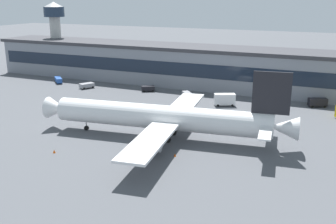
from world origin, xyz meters
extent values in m
plane|color=#4C4F54|center=(0.00, 0.00, 0.00)|extent=(600.00, 600.00, 0.00)
cube|color=gray|center=(0.00, 56.44, 6.40)|extent=(173.27, 17.63, 12.80)
cube|color=#38383D|center=(0.00, 56.44, 13.40)|extent=(176.74, 17.98, 1.20)
cube|color=#192333|center=(0.00, 47.57, 7.04)|extent=(169.81, 0.16, 4.61)
cylinder|color=white|center=(5.82, 1.57, 4.89)|extent=(49.51, 11.99, 5.49)
cone|color=white|center=(-20.20, -1.93, 4.89)|extent=(5.59, 5.83, 5.21)
cone|color=white|center=(32.12, 5.10, 4.89)|extent=(6.64, 5.70, 4.94)
cube|color=black|center=(29.22, 4.71, 12.02)|extent=(7.68, 1.52, 8.78)
cube|color=white|center=(29.53, -1.34, 5.71)|extent=(3.69, 10.11, 0.30)
cube|color=white|center=(27.92, 10.63, 5.71)|extent=(3.69, 10.11, 0.30)
cube|color=white|center=(9.65, -11.86, 4.34)|extent=(8.90, 22.75, 0.50)
cube|color=white|center=(5.97, 15.53, 4.34)|extent=(8.90, 22.75, 0.50)
cylinder|color=#99999E|center=(8.21, -8.70, 2.43)|extent=(4.89, 3.59, 3.02)
cylinder|color=#99999E|center=(5.42, 12.10, 2.43)|extent=(4.89, 3.59, 3.02)
cylinder|color=black|center=(-12.71, -0.92, 0.55)|extent=(1.16, 0.64, 1.10)
cylinder|color=slate|center=(-12.71, -0.92, 1.90)|extent=(0.24, 0.24, 2.14)
cylinder|color=black|center=(8.59, -0.55, 0.55)|extent=(1.16, 0.64, 1.10)
cylinder|color=slate|center=(8.59, -0.55, 1.90)|extent=(0.24, 0.24, 2.14)
cylinder|color=black|center=(7.93, 4.34, 0.55)|extent=(1.16, 0.64, 1.10)
cylinder|color=slate|center=(7.93, 4.34, 1.90)|extent=(0.24, 0.24, 2.14)
cylinder|color=#B7B7B2|center=(-69.91, 59.96, 11.32)|extent=(4.42, 4.42, 22.63)
cylinder|color=#1E2D42|center=(-69.91, 59.96, 24.63)|extent=(8.40, 8.40, 4.00)
cone|color=#A5A5A5|center=(-69.91, 59.96, 27.63)|extent=(7.56, 7.56, 2.00)
cube|color=gray|center=(-2.17, 38.27, 1.10)|extent=(3.89, 4.02, 1.50)
cube|color=black|center=(-1.51, 37.53, 1.40)|extent=(2.21, 2.16, 0.38)
cylinder|color=black|center=(-0.66, 37.93, 0.35)|extent=(0.69, 0.72, 0.70)
cylinder|color=black|center=(-2.01, 36.73, 0.35)|extent=(0.69, 0.72, 0.70)
cylinder|color=black|center=(-2.34, 39.81, 0.35)|extent=(0.69, 0.72, 0.70)
cylinder|color=black|center=(-3.68, 38.61, 0.35)|extent=(0.69, 0.72, 0.70)
cube|color=gray|center=(-38.85, 36.53, 1.05)|extent=(4.54, 5.46, 1.40)
cube|color=black|center=(-38.23, 37.69, 1.33)|extent=(2.90, 2.60, 0.35)
cylinder|color=black|center=(-39.10, 38.56, 0.35)|extent=(0.59, 0.76, 0.70)
cylinder|color=black|center=(-37.03, 37.46, 0.35)|extent=(0.59, 0.76, 0.70)
cylinder|color=black|center=(-40.67, 35.59, 0.35)|extent=(0.59, 0.76, 0.70)
cylinder|color=black|center=(-38.60, 34.49, 0.35)|extent=(0.59, 0.76, 0.70)
cube|color=#2651A5|center=(-53.81, 39.87, 1.15)|extent=(6.02, 5.86, 1.60)
cube|color=black|center=(-52.53, 38.66, 1.47)|extent=(2.89, 2.88, 0.40)
cylinder|color=black|center=(-51.56, 38.98, 0.35)|extent=(0.71, 0.70, 0.70)
cylinder|color=black|center=(-52.80, 37.67, 0.35)|extent=(0.71, 0.70, 0.70)
cylinder|color=black|center=(-54.81, 42.06, 0.35)|extent=(0.71, 0.70, 0.70)
cylinder|color=black|center=(-56.05, 40.76, 0.35)|extent=(0.71, 0.70, 0.70)
cube|color=black|center=(36.50, 43.47, 1.45)|extent=(5.64, 4.17, 2.20)
cube|color=black|center=(37.80, 44.07, 1.89)|extent=(2.50, 2.60, 0.55)
cylinder|color=black|center=(37.74, 45.13, 0.35)|extent=(0.76, 0.57, 0.70)
cylinder|color=black|center=(38.56, 43.33, 0.35)|extent=(0.76, 0.57, 0.70)
cylinder|color=black|center=(34.43, 43.61, 0.35)|extent=(0.76, 0.57, 0.70)
cylinder|color=black|center=(35.26, 41.81, 0.35)|extent=(0.76, 0.57, 0.70)
cube|color=white|center=(11.47, 33.83, 1.95)|extent=(6.44, 4.79, 3.20)
cube|color=black|center=(12.95, 34.56, 2.59)|extent=(2.86, 2.91, 0.80)
cylinder|color=black|center=(12.88, 35.72, 0.35)|extent=(0.76, 0.58, 0.70)
cylinder|color=black|center=(13.83, 33.78, 0.35)|extent=(0.76, 0.58, 0.70)
cylinder|color=black|center=(9.11, 33.88, 0.35)|extent=(0.76, 0.58, 0.70)
cylinder|color=black|center=(10.06, 31.94, 0.35)|extent=(0.76, 0.58, 0.70)
cube|color=black|center=(-17.09, 40.84, 1.10)|extent=(4.76, 3.84, 1.50)
cube|color=black|center=(-16.04, 41.44, 1.40)|extent=(2.21, 2.28, 0.38)
cylinder|color=black|center=(-16.18, 42.34, 0.35)|extent=(0.76, 0.61, 0.70)
cylinder|color=black|center=(-15.33, 40.86, 0.35)|extent=(0.76, 0.61, 0.70)
cylinder|color=black|center=(-18.85, 40.81, 0.35)|extent=(0.76, 0.61, 0.70)
cylinder|color=black|center=(-18.00, 39.33, 0.35)|extent=(0.76, 0.61, 0.70)
cone|color=#F2590C|center=(13.02, -7.24, 0.31)|extent=(0.50, 0.50, 0.62)
cone|color=#F2590C|center=(2.53, -7.56, 0.33)|extent=(0.52, 0.52, 0.65)
cone|color=#F2590C|center=(-10.40, -15.56, 0.36)|extent=(0.57, 0.57, 0.72)
camera|label=1|loc=(41.40, -74.98, 31.00)|focal=42.18mm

